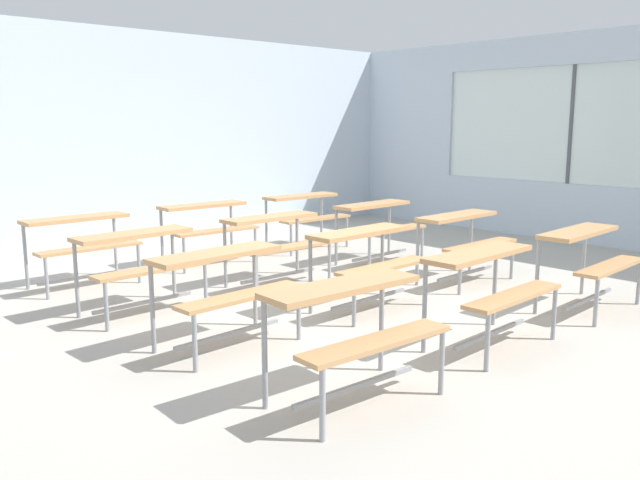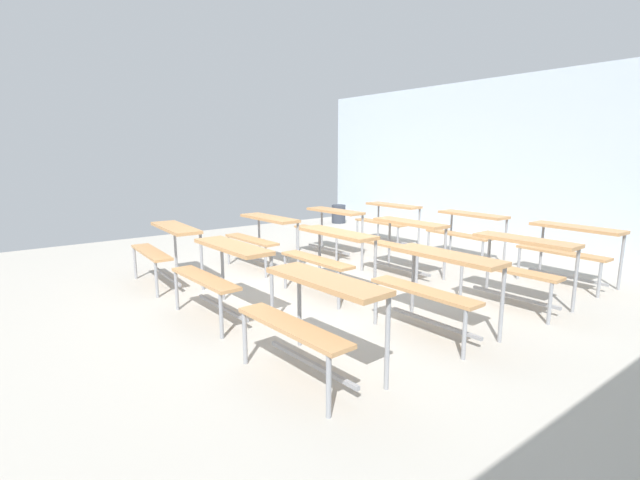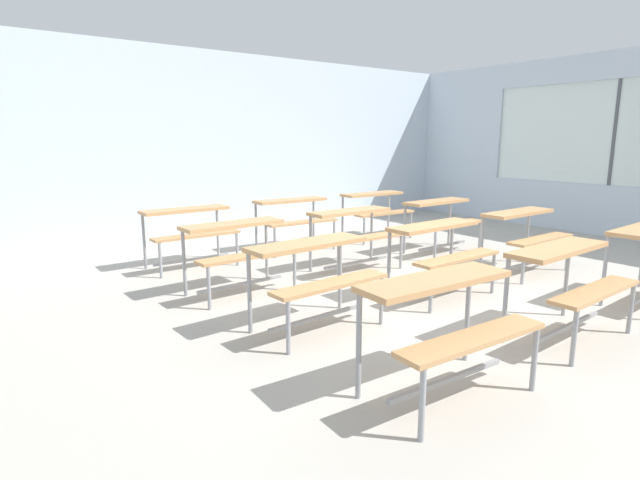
{
  "view_description": "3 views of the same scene",
  "coord_description": "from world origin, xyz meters",
  "px_view_note": "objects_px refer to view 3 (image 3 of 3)",
  "views": [
    {
      "loc": [
        -4.21,
        -4.17,
        1.74
      ],
      "look_at": [
        0.15,
        0.61,
        0.58
      ],
      "focal_mm": 36.93,
      "sensor_mm": 36.0,
      "label": 1
    },
    {
      "loc": [
        4.28,
        -3.37,
        1.66
      ],
      "look_at": [
        -0.64,
        0.46,
        0.47
      ],
      "focal_mm": 25.69,
      "sensor_mm": 36.0,
      "label": 2
    },
    {
      "loc": [
        -3.8,
        -3.3,
        1.6
      ],
      "look_at": [
        -0.65,
        0.95,
        0.53
      ],
      "focal_mm": 28.0,
      "sensor_mm": 36.0,
      "label": 3
    }
  ],
  "objects_px": {
    "desk_bench_r0c1": "(570,271)",
    "desk_bench_r3c0": "(189,223)",
    "desk_bench_r0c0": "(447,309)",
    "desk_bench_r1c2": "(525,227)",
    "desk_bench_r3c1": "(294,212)",
    "desk_bench_r2c1": "(355,225)",
    "desk_bench_r1c0": "(315,264)",
    "desk_bench_r2c0": "(238,241)",
    "desk_bench_r2c2": "(442,213)",
    "desk_bench_r3c2": "(376,204)",
    "desk_bench_r1c1": "(441,242)"
  },
  "relations": [
    {
      "from": "desk_bench_r0c1",
      "to": "desk_bench_r3c0",
      "type": "bearing_deg",
      "value": 109.38
    },
    {
      "from": "desk_bench_r0c1",
      "to": "desk_bench_r0c0",
      "type": "bearing_deg",
      "value": 178.85
    },
    {
      "from": "desk_bench_r0c0",
      "to": "desk_bench_r1c2",
      "type": "distance_m",
      "value": 3.43
    },
    {
      "from": "desk_bench_r3c1",
      "to": "desk_bench_r2c1",
      "type": "bearing_deg",
      "value": -89.19
    },
    {
      "from": "desk_bench_r0c0",
      "to": "desk_bench_r2c1",
      "type": "height_order",
      "value": "same"
    },
    {
      "from": "desk_bench_r1c0",
      "to": "desk_bench_r3c0",
      "type": "distance_m",
      "value": 2.65
    },
    {
      "from": "desk_bench_r1c2",
      "to": "desk_bench_r3c1",
      "type": "xyz_separation_m",
      "value": [
        -1.55,
        2.71,
        0.0
      ]
    },
    {
      "from": "desk_bench_r2c0",
      "to": "desk_bench_r2c1",
      "type": "xyz_separation_m",
      "value": [
        1.6,
        -0.0,
        0.0
      ]
    },
    {
      "from": "desk_bench_r2c0",
      "to": "desk_bench_r2c2",
      "type": "bearing_deg",
      "value": -1.73
    },
    {
      "from": "desk_bench_r0c1",
      "to": "desk_bench_r3c0",
      "type": "height_order",
      "value": "same"
    },
    {
      "from": "desk_bench_r0c1",
      "to": "desk_bench_r2c0",
      "type": "bearing_deg",
      "value": 118.77
    },
    {
      "from": "desk_bench_r1c2",
      "to": "desk_bench_r2c1",
      "type": "height_order",
      "value": "same"
    },
    {
      "from": "desk_bench_r0c0",
      "to": "desk_bench_r2c1",
      "type": "distance_m",
      "value": 3.11
    },
    {
      "from": "desk_bench_r0c1",
      "to": "desk_bench_r3c2",
      "type": "distance_m",
      "value": 4.33
    },
    {
      "from": "desk_bench_r2c1",
      "to": "desk_bench_r1c1",
      "type": "bearing_deg",
      "value": -88.55
    },
    {
      "from": "desk_bench_r0c0",
      "to": "desk_bench_r2c0",
      "type": "distance_m",
      "value": 2.69
    },
    {
      "from": "desk_bench_r3c2",
      "to": "desk_bench_r0c0",
      "type": "bearing_deg",
      "value": -126.13
    },
    {
      "from": "desk_bench_r2c2",
      "to": "desk_bench_r1c2",
      "type": "bearing_deg",
      "value": -93.45
    },
    {
      "from": "desk_bench_r1c1",
      "to": "desk_bench_r1c2",
      "type": "relative_size",
      "value": 1.0
    },
    {
      "from": "desk_bench_r0c1",
      "to": "desk_bench_r3c2",
      "type": "height_order",
      "value": "same"
    },
    {
      "from": "desk_bench_r0c0",
      "to": "desk_bench_r0c1",
      "type": "relative_size",
      "value": 1.01
    },
    {
      "from": "desk_bench_r1c2",
      "to": "desk_bench_r3c2",
      "type": "distance_m",
      "value": 2.64
    },
    {
      "from": "desk_bench_r1c2",
      "to": "desk_bench_r1c1",
      "type": "bearing_deg",
      "value": 179.8
    },
    {
      "from": "desk_bench_r1c2",
      "to": "desk_bench_r3c0",
      "type": "distance_m",
      "value": 4.14
    },
    {
      "from": "desk_bench_r0c0",
      "to": "desk_bench_r1c0",
      "type": "relative_size",
      "value": 1.0
    },
    {
      "from": "desk_bench_r0c0",
      "to": "desk_bench_r3c0",
      "type": "distance_m",
      "value": 4.05
    },
    {
      "from": "desk_bench_r1c1",
      "to": "desk_bench_r3c1",
      "type": "relative_size",
      "value": 0.99
    },
    {
      "from": "desk_bench_r0c0",
      "to": "desk_bench_r3c2",
      "type": "xyz_separation_m",
      "value": [
        3.15,
        4.03,
        0.0
      ]
    },
    {
      "from": "desk_bench_r2c2",
      "to": "desk_bench_r1c0",
      "type": "bearing_deg",
      "value": -159.05
    },
    {
      "from": "desk_bench_r1c0",
      "to": "desk_bench_r1c1",
      "type": "xyz_separation_m",
      "value": [
        1.58,
        -0.03,
        0.0
      ]
    },
    {
      "from": "desk_bench_r2c2",
      "to": "desk_bench_r3c2",
      "type": "relative_size",
      "value": 1.0
    },
    {
      "from": "desk_bench_r2c2",
      "to": "desk_bench_r0c1",
      "type": "bearing_deg",
      "value": -122.93
    },
    {
      "from": "desk_bench_r2c1",
      "to": "desk_bench_r3c1",
      "type": "distance_m",
      "value": 1.41
    },
    {
      "from": "desk_bench_r0c0",
      "to": "desk_bench_r3c1",
      "type": "xyz_separation_m",
      "value": [
        1.59,
        4.1,
        0.0
      ]
    },
    {
      "from": "desk_bench_r1c1",
      "to": "desk_bench_r3c1",
      "type": "height_order",
      "value": "same"
    },
    {
      "from": "desk_bench_r1c2",
      "to": "desk_bench_r2c0",
      "type": "relative_size",
      "value": 0.99
    },
    {
      "from": "desk_bench_r1c1",
      "to": "desk_bench_r2c2",
      "type": "xyz_separation_m",
      "value": [
        1.61,
        1.33,
        0.0
      ]
    },
    {
      "from": "desk_bench_r1c1",
      "to": "desk_bench_r2c1",
      "type": "distance_m",
      "value": 1.32
    },
    {
      "from": "desk_bench_r1c0",
      "to": "desk_bench_r2c1",
      "type": "distance_m",
      "value": 2.01
    },
    {
      "from": "desk_bench_r2c0",
      "to": "desk_bench_r1c2",
      "type": "bearing_deg",
      "value": -24.19
    },
    {
      "from": "desk_bench_r1c0",
      "to": "desk_bench_r0c1",
      "type": "bearing_deg",
      "value": -44.71
    },
    {
      "from": "desk_bench_r0c0",
      "to": "desk_bench_r2c1",
      "type": "relative_size",
      "value": 1.02
    },
    {
      "from": "desk_bench_r1c0",
      "to": "desk_bench_r3c0",
      "type": "xyz_separation_m",
      "value": [
        -0.04,
        2.65,
        0.0
      ]
    },
    {
      "from": "desk_bench_r1c2",
      "to": "desk_bench_r2c0",
      "type": "bearing_deg",
      "value": 156.91
    },
    {
      "from": "desk_bench_r0c0",
      "to": "desk_bench_r2c2",
      "type": "xyz_separation_m",
      "value": [
        3.19,
        2.71,
        0.0
      ]
    },
    {
      "from": "desk_bench_r1c0",
      "to": "desk_bench_r3c2",
      "type": "distance_m",
      "value": 4.1
    },
    {
      "from": "desk_bench_r2c2",
      "to": "desk_bench_r3c2",
      "type": "height_order",
      "value": "same"
    },
    {
      "from": "desk_bench_r1c2",
      "to": "desk_bench_r3c2",
      "type": "bearing_deg",
      "value": 88.95
    },
    {
      "from": "desk_bench_r1c2",
      "to": "desk_bench_r2c2",
      "type": "xyz_separation_m",
      "value": [
        0.05,
        1.32,
        0.0
      ]
    },
    {
      "from": "desk_bench_r1c2",
      "to": "desk_bench_r2c2",
      "type": "relative_size",
      "value": 1.0
    }
  ]
}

